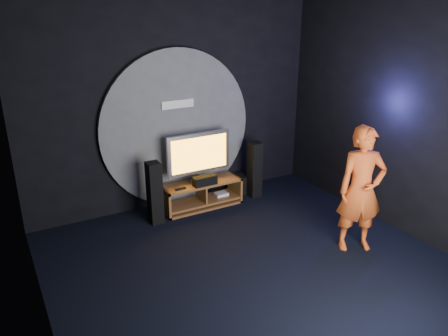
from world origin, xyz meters
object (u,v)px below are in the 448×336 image
Objects in this scene: subwoofer at (239,184)px; media_console at (202,196)px; tower_speaker_right at (254,169)px; tv at (199,155)px; tower_speaker_left at (155,193)px; player at (361,190)px.

media_console is at bearing -167.66° from subwoofer.
tv is at bearing 173.14° from tower_speaker_right.
tower_speaker_left reaches higher than subwoofer.
tower_speaker_left is at bearing -176.92° from tower_speaker_right.
subwoofer is at bearing 11.21° from tower_speaker_left.
tv reaches higher than tower_speaker_right.
player is (1.30, -2.31, -0.02)m from tv.
tower_speaker_right is (1.02, -0.12, -0.40)m from tv.
media_console is 1.36× the size of tower_speaker_left.
player is at bearing -60.65° from tv.
tower_speaker_right is at bearing -6.86° from tv.
tv is at bearing -172.12° from subwoofer.
tower_speaker_right is (1.01, -0.06, 0.30)m from media_console.
subwoofer is (0.85, 0.19, -0.03)m from media_console.
tower_speaker_right is at bearing -55.59° from subwoofer.
tower_speaker_left reaches higher than media_console.
tower_speaker_left is at bearing -165.61° from tv.
subwoofer is 0.19× the size of player.
tv is at bearing 14.39° from tower_speaker_left.
subwoofer is at bearing 124.41° from tower_speaker_right.
tower_speaker_right is 0.57× the size of player.
tower_speaker_left and tower_speaker_right have the same top height.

